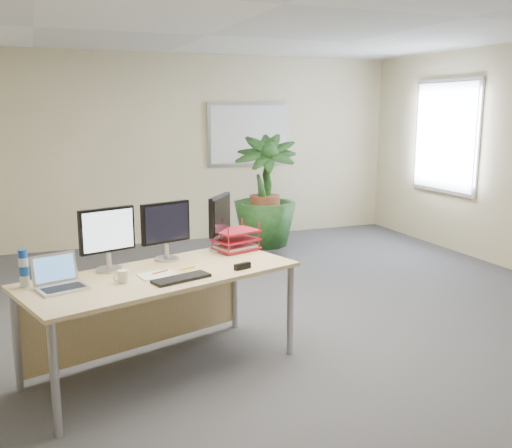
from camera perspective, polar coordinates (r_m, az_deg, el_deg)
name	(u,v)px	position (r m, az deg, el deg)	size (l,w,h in m)	color
floor	(281,341)	(4.92, 2.54, -11.60)	(8.00, 8.00, 0.00)	#404145
back_wall	(170,150)	(8.36, -8.59, 7.37)	(7.00, 0.04, 2.70)	beige
ceiling	(284,4)	(4.59, 2.86, 21.14)	(7.00, 8.00, 0.02)	white
whiteboard	(249,134)	(8.66, -0.73, 8.96)	(1.30, 0.04, 0.95)	#ADAEB2
window	(445,137)	(8.35, 18.39, 8.29)	(0.04, 1.30, 1.55)	#ADAEB2
desk	(155,291)	(4.33, -10.11, -6.58)	(2.13, 1.40, 0.76)	tan
floor_plant	(265,201)	(7.44, 0.88, 2.36)	(0.84, 0.84, 1.50)	black
monitor_left	(107,235)	(4.27, -14.63, -1.07)	(0.41, 0.19, 0.47)	#A6A6AA
monitor_right	(166,227)	(4.48, -9.00, -0.31)	(0.41, 0.19, 0.46)	#A6A6AA
monitor_dark	(220,219)	(4.75, -3.62, 0.51)	(0.29, 0.36, 0.47)	#A6A6AA
laptop	(59,280)	(4.01, -19.09, -5.27)	(0.37, 0.35, 0.22)	silver
keyboard	(181,278)	(4.01, -7.47, -5.42)	(0.42, 0.14, 0.02)	black
coffee_mug	(123,276)	(4.01, -13.20, -5.13)	(0.11, 0.08, 0.09)	silver
spiral_notebook	(158,275)	(4.13, -9.81, -5.07)	(0.25, 0.19, 0.01)	white
orange_pen	(160,272)	(4.17, -9.56, -4.73)	(0.01, 0.01, 0.14)	orange
yellow_highlighter	(188,268)	(4.27, -6.86, -4.38)	(0.02, 0.02, 0.11)	yellow
water_bottle	(24,269)	(4.11, -22.21, -4.18)	(0.07, 0.07, 0.25)	silver
letter_tray	(236,241)	(4.79, -2.06, -1.75)	(0.41, 0.36, 0.16)	#A81426
stapler	(242,266)	(4.23, -1.37, -4.24)	(0.14, 0.04, 0.05)	black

